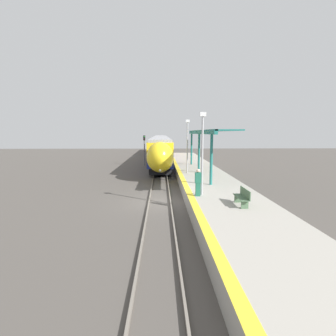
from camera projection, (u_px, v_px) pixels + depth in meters
The scene contains 11 objects.
ground_plane at pixel (160, 202), 17.71m from camera, with size 120.00×120.00×0.00m, color #4C4742.
rail_left at pixel (149, 201), 17.68m from camera, with size 0.08×90.00×0.15m, color slate.
rail_right at pixel (170, 201), 17.72m from camera, with size 0.08×90.00×0.15m, color slate.
train at pixel (160, 146), 46.19m from camera, with size 2.75×46.03×3.96m.
platform_right at pixel (218, 195), 17.75m from camera, with size 4.57×64.00×0.91m.
platform_bench at pixel (243, 197), 13.58m from camera, with size 0.44×1.60×0.89m.
person_waiting at pixel (198, 182), 15.56m from camera, with size 0.36×0.22×1.64m.
railway_signal at pixel (144, 147), 37.06m from camera, with size 0.28×0.28×4.27m.
lamppost_near at pixel (202, 148), 15.53m from camera, with size 0.36×0.20×4.95m.
lamppost_mid at pixel (187, 142), 24.28m from camera, with size 0.36×0.20×4.95m.
station_canopy at pixel (205, 133), 24.74m from camera, with size 2.02×15.33×4.00m.
Camera 1 is at (0.10, -17.25, 4.67)m, focal length 28.00 mm.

